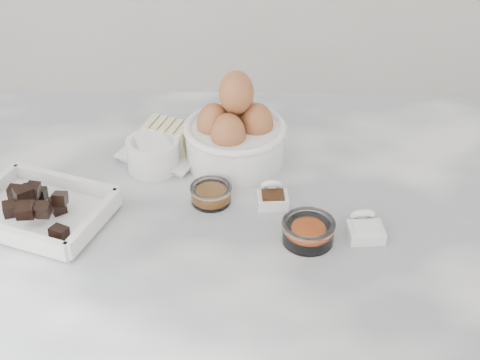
% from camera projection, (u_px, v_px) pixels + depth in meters
% --- Properties ---
extents(marble_slab, '(1.20, 0.80, 0.04)m').
position_uv_depth(marble_slab, '(227.00, 222.00, 1.06)').
color(marble_slab, silver).
rests_on(marble_slab, cabinet).
extents(chocolate_dish, '(0.24, 0.21, 0.05)m').
position_uv_depth(chocolate_dish, '(40.00, 207.00, 1.02)').
color(chocolate_dish, white).
rests_on(chocolate_dish, marble_slab).
extents(butter_plate, '(0.18, 0.18, 0.06)m').
position_uv_depth(butter_plate, '(166.00, 142.00, 1.17)').
color(butter_plate, white).
rests_on(butter_plate, marble_slab).
extents(sugar_ramekin, '(0.09, 0.09, 0.05)m').
position_uv_depth(sugar_ramekin, '(153.00, 153.00, 1.13)').
color(sugar_ramekin, white).
rests_on(sugar_ramekin, marble_slab).
extents(egg_bowl, '(0.18, 0.18, 0.17)m').
position_uv_depth(egg_bowl, '(235.00, 133.00, 1.13)').
color(egg_bowl, white).
rests_on(egg_bowl, marble_slab).
extents(honey_bowl, '(0.07, 0.07, 0.03)m').
position_uv_depth(honey_bowl, '(211.00, 193.00, 1.06)').
color(honey_bowl, white).
rests_on(honey_bowl, marble_slab).
extents(zest_bowl, '(0.08, 0.08, 0.04)m').
position_uv_depth(zest_bowl, '(308.00, 230.00, 0.98)').
color(zest_bowl, white).
rests_on(zest_bowl, marble_slab).
extents(vanilla_spoon, '(0.05, 0.06, 0.04)m').
position_uv_depth(vanilla_spoon, '(272.00, 196.00, 1.06)').
color(vanilla_spoon, white).
rests_on(vanilla_spoon, marble_slab).
extents(salt_spoon, '(0.06, 0.07, 0.04)m').
position_uv_depth(salt_spoon, '(365.00, 228.00, 0.99)').
color(salt_spoon, white).
rests_on(salt_spoon, marble_slab).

